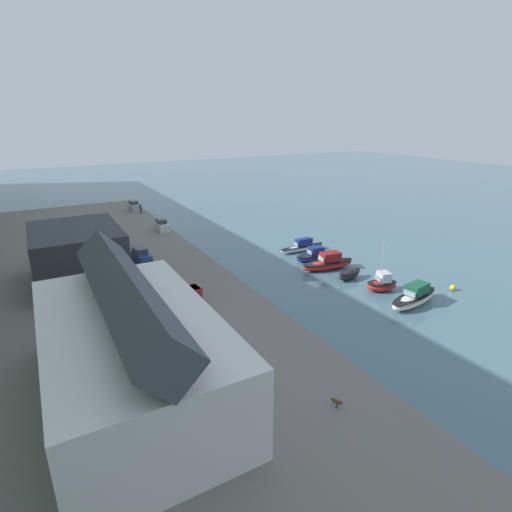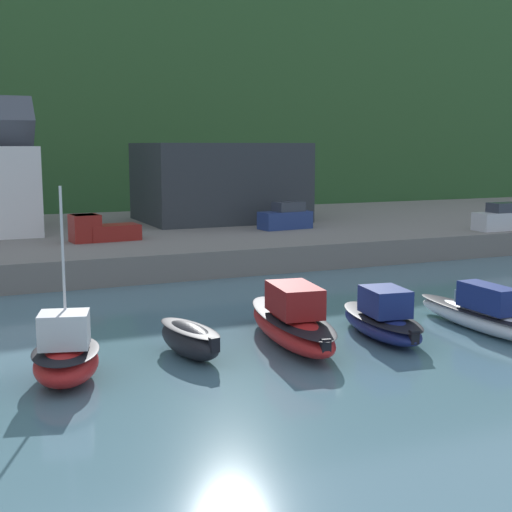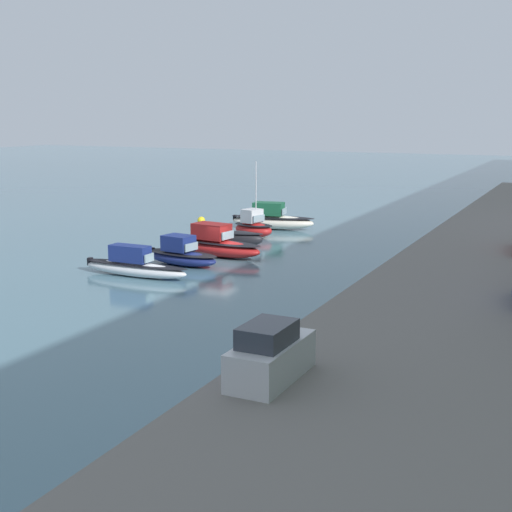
{
  "view_description": "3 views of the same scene",
  "coord_description": "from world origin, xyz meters",
  "px_view_note": "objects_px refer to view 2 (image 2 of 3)",
  "views": [
    {
      "loc": [
        -44.64,
        35.71,
        21.66
      ],
      "look_at": [
        2.86,
        8.97,
        2.56
      ],
      "focal_mm": 28.0,
      "sensor_mm": 36.0,
      "label": 1
    },
    {
      "loc": [
        -14.51,
        -27.36,
        8.34
      ],
      "look_at": [
        1.68,
        9.43,
        2.11
      ],
      "focal_mm": 50.0,
      "sensor_mm": 36.0,
      "label": 2
    },
    {
      "loc": [
        47.87,
        26.03,
        11.16
      ],
      "look_at": [
        4.1,
        5.16,
        1.5
      ],
      "focal_mm": 50.0,
      "sensor_mm": 36.0,
      "label": 3
    }
  ],
  "objects_px": {
    "parked_car_2": "(286,217)",
    "moored_boat_2": "(190,339)",
    "parked_car_1": "(501,218)",
    "moored_boat_1": "(66,356)",
    "moored_boat_3": "(292,322)",
    "moored_boat_5": "(482,314)",
    "moored_boat_4": "(382,319)",
    "pickup_truck_0": "(99,229)"
  },
  "relations": [
    {
      "from": "parked_car_2",
      "to": "moored_boat_2",
      "type": "bearing_deg",
      "value": 139.73
    },
    {
      "from": "moored_boat_2",
      "to": "parked_car_2",
      "type": "relative_size",
      "value": 1.0
    },
    {
      "from": "parked_car_1",
      "to": "moored_boat_1",
      "type": "bearing_deg",
      "value": 117.16
    },
    {
      "from": "moored_boat_2",
      "to": "parked_car_1",
      "type": "distance_m",
      "value": 35.94
    },
    {
      "from": "moored_boat_1",
      "to": "parked_car_2",
      "type": "height_order",
      "value": "moored_boat_1"
    },
    {
      "from": "moored_boat_3",
      "to": "moored_boat_5",
      "type": "distance_m",
      "value": 8.99
    },
    {
      "from": "moored_boat_3",
      "to": "moored_boat_4",
      "type": "relative_size",
      "value": 1.32
    },
    {
      "from": "moored_boat_4",
      "to": "moored_boat_1",
      "type": "bearing_deg",
      "value": -170.05
    },
    {
      "from": "moored_boat_4",
      "to": "moored_boat_5",
      "type": "relative_size",
      "value": 0.77
    },
    {
      "from": "moored_boat_3",
      "to": "moored_boat_4",
      "type": "xyz_separation_m",
      "value": [
        4.11,
        -0.65,
        -0.15
      ]
    },
    {
      "from": "pickup_truck_0",
      "to": "moored_boat_5",
      "type": "bearing_deg",
      "value": -158.77
    },
    {
      "from": "moored_boat_3",
      "to": "parked_car_1",
      "type": "xyz_separation_m",
      "value": [
        26.94,
        17.06,
        1.72
      ]
    },
    {
      "from": "moored_boat_5",
      "to": "parked_car_1",
      "type": "relative_size",
      "value": 2.02
    },
    {
      "from": "pickup_truck_0",
      "to": "moored_boat_2",
      "type": "bearing_deg",
      "value": 172.08
    },
    {
      "from": "moored_boat_2",
      "to": "pickup_truck_0",
      "type": "bearing_deg",
      "value": 77.39
    },
    {
      "from": "moored_boat_3",
      "to": "pickup_truck_0",
      "type": "relative_size",
      "value": 1.78
    },
    {
      "from": "moored_boat_2",
      "to": "pickup_truck_0",
      "type": "height_order",
      "value": "pickup_truck_0"
    },
    {
      "from": "parked_car_1",
      "to": "pickup_truck_0",
      "type": "bearing_deg",
      "value": 79.1
    },
    {
      "from": "moored_boat_5",
      "to": "parked_car_2",
      "type": "relative_size",
      "value": 1.94
    },
    {
      "from": "moored_boat_1",
      "to": "moored_boat_4",
      "type": "height_order",
      "value": "moored_boat_1"
    },
    {
      "from": "parked_car_2",
      "to": "parked_car_1",
      "type": "bearing_deg",
      "value": -123.47
    },
    {
      "from": "moored_boat_4",
      "to": "moored_boat_5",
      "type": "xyz_separation_m",
      "value": [
        4.73,
        -0.95,
        -0.03
      ]
    },
    {
      "from": "moored_boat_1",
      "to": "moored_boat_3",
      "type": "height_order",
      "value": "moored_boat_1"
    },
    {
      "from": "moored_boat_1",
      "to": "pickup_truck_0",
      "type": "height_order",
      "value": "moored_boat_1"
    },
    {
      "from": "moored_boat_1",
      "to": "pickup_truck_0",
      "type": "bearing_deg",
      "value": 91.1
    },
    {
      "from": "moored_boat_1",
      "to": "pickup_truck_0",
      "type": "relative_size",
      "value": 1.43
    },
    {
      "from": "moored_boat_2",
      "to": "moored_boat_3",
      "type": "height_order",
      "value": "moored_boat_3"
    },
    {
      "from": "moored_boat_3",
      "to": "parked_car_2",
      "type": "relative_size",
      "value": 1.98
    },
    {
      "from": "parked_car_1",
      "to": "parked_car_2",
      "type": "bearing_deg",
      "value": 63.89
    },
    {
      "from": "moored_boat_1",
      "to": "moored_boat_4",
      "type": "distance_m",
      "value": 13.7
    },
    {
      "from": "moored_boat_2",
      "to": "parked_car_1",
      "type": "xyz_separation_m",
      "value": [
        31.52,
        17.16,
        1.94
      ]
    },
    {
      "from": "pickup_truck_0",
      "to": "moored_boat_3",
      "type": "bearing_deg",
      "value": -176.7
    },
    {
      "from": "moored_boat_5",
      "to": "parked_car_2",
      "type": "distance_m",
      "value": 26.5
    },
    {
      "from": "moored_boat_1",
      "to": "moored_boat_5",
      "type": "relative_size",
      "value": 0.82
    },
    {
      "from": "moored_boat_5",
      "to": "moored_boat_3",
      "type": "bearing_deg",
      "value": 170.2
    },
    {
      "from": "moored_boat_1",
      "to": "parked_car_1",
      "type": "height_order",
      "value": "moored_boat_1"
    },
    {
      "from": "moored_boat_2",
      "to": "moored_boat_3",
      "type": "bearing_deg",
      "value": -8.45
    },
    {
      "from": "parked_car_1",
      "to": "moored_boat_2",
      "type": "bearing_deg",
      "value": 119.15
    },
    {
      "from": "pickup_truck_0",
      "to": "parked_car_1",
      "type": "bearing_deg",
      "value": -106.51
    },
    {
      "from": "moored_boat_5",
      "to": "parked_car_2",
      "type": "bearing_deg",
      "value": 84.01
    },
    {
      "from": "moored_boat_2",
      "to": "moored_boat_3",
      "type": "relative_size",
      "value": 0.5
    },
    {
      "from": "moored_boat_3",
      "to": "moored_boat_4",
      "type": "bearing_deg",
      "value": -1.63
    }
  ]
}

